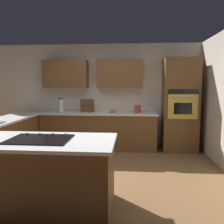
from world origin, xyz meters
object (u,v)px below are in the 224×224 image
Objects in this scene: blender at (61,106)px; kettle at (138,109)px; cooktop at (40,139)px; mixing_bowl at (113,111)px; spice_rack at (87,106)px; wall_oven at (180,105)px.

kettle is at bearing 180.00° from blender.
cooktop is at bearing 102.05° from blender.
mixing_bowl is 0.48× the size of spice_rack.
blender is at bearing -0.08° from wall_oven.
cooktop is at bearing 76.05° from mixing_bowl.
wall_oven is 12.04× the size of kettle.
wall_oven is 3.64m from cooktop.
spice_rack reaches higher than kettle.
kettle reaches higher than mixing_bowl.
cooktop is (2.30, 2.81, -0.19)m from wall_oven.
cooktop is at bearing 50.71° from wall_oven.
blender is at bearing -77.95° from cooktop.
kettle is (-1.90, 0.00, -0.06)m from blender.
kettle is at bearing 176.35° from spice_rack.
kettle is at bearing -114.78° from cooktop.
cooktop is 4.18× the size of kettle.
kettle is (1.00, -0.00, -0.11)m from wall_oven.
wall_oven is at bearing 179.76° from kettle.
blender reaches higher than mixing_bowl.
blender is 1.06× the size of spice_rack.
mixing_bowl is (1.60, -0.00, -0.15)m from wall_oven.
spice_rack is 1.84× the size of kettle.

